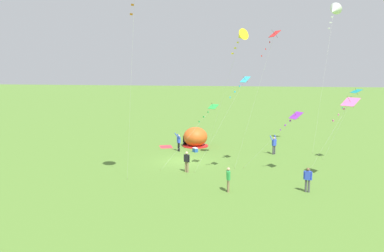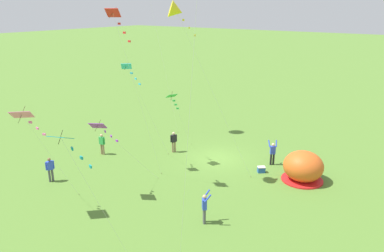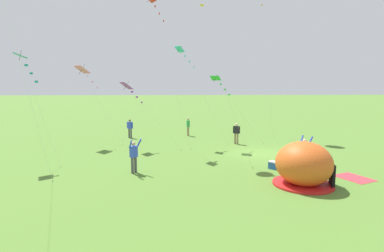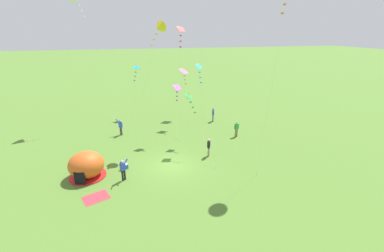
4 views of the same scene
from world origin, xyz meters
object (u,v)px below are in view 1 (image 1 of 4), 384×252
Objects in this scene: kite_green at (210,110)px; cooler_box at (195,150)px; person_strolling at (274,144)px; person_watching_sky at (308,179)px; kite_yellow at (241,36)px; person_near_tent at (228,178)px; popup_tent at (195,137)px; kite_teal at (354,95)px; kite_white at (334,10)px; kite_pink at (348,104)px; kite_red at (272,40)px; kite_cyan at (241,85)px; kite_purple at (294,118)px; person_arms_raised at (179,142)px; person_center_field at (187,161)px.

cooler_box is at bearing -159.89° from kite_green.
person_strolling is 9.43m from kite_green.
person_watching_sky is 13.34m from kite_yellow.
person_near_tent is 0.15× the size of kite_yellow.
popup_tent is 0.42× the size of kite_teal.
kite_pink is (11.77, -0.76, -8.32)m from kite_white.
kite_teal is 6.14m from kite_pink.
popup_tent is 19.11m from kite_white.
popup_tent reaches higher than person_strolling.
kite_cyan is at bearing -58.77° from kite_red.
kite_green reaches higher than person_watching_sky.
popup_tent is at bearing -108.29° from kite_teal.
person_watching_sky is 0.34× the size of kite_purple.
kite_yellow is (4.29, -3.24, 10.12)m from person_strolling.
person_strolling is at bearing 91.57° from person_arms_raised.
kite_cyan is (5.74, -9.50, 1.03)m from kite_teal.
person_center_field is 9.21m from kite_purple.
kite_red is (-4.56, -2.54, 9.60)m from person_watching_sky.
person_watching_sky is (13.85, 10.08, -0.03)m from popup_tent.
kite_purple is at bearing 139.97° from person_near_tent.
kite_purple is 14.65m from kite_white.
kite_red is at bearing -105.07° from kite_pink.
person_center_field is 11.49m from kite_yellow.
person_watching_sky is (11.32, 1.80, -0.03)m from person_strolling.
person_arms_raised is 17.12m from kite_pink.
kite_teal is 9.59m from kite_red.
kite_white is at bearing 143.68° from kite_cyan.
person_arms_raised reaches higher than cooler_box.
person_watching_sky is at bearing 69.06° from person_center_field.
kite_white is at bearing 104.01° from person_arms_raised.
kite_yellow is (-7.03, -5.04, 10.15)m from person_watching_sky.
person_strolling is 0.28× the size of kite_teal.
person_strolling is 0.16× the size of kite_yellow.
person_watching_sky is at bearing -44.53° from kite_pink.
person_strolling is 11.46m from person_watching_sky.
popup_tent is 13.39m from kite_cyan.
person_arms_raised reaches higher than person_center_field.
kite_green reaches higher than person_strolling.
kite_pink reaches higher than cooler_box.
person_center_field is at bearing 5.56° from popup_tent.
person_arms_raised is 11.95m from kite_cyan.
kite_red is at bearing -86.05° from kite_purple.
kite_green is (6.18, 2.26, 4.76)m from cooler_box.
kite_red is (0.13, -1.88, 6.03)m from kite_purple.
person_arms_raised is (-11.94, -6.00, 0.03)m from person_near_tent.
kite_purple is 0.90× the size of kite_green.
popup_tent is 1.63× the size of person_center_field.
person_watching_sky is 5.93m from kite_purple.
cooler_box is 12.47m from kite_yellow.
kite_red reaches higher than person_strolling.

